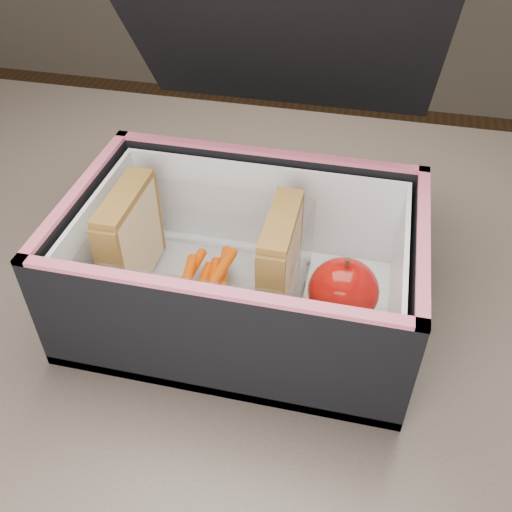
{
  "coord_description": "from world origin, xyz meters",
  "views": [
    {
      "loc": [
        0.09,
        -0.42,
        1.17
      ],
      "look_at": [
        -0.0,
        -0.03,
        0.81
      ],
      "focal_mm": 40.0,
      "sensor_mm": 36.0,
      "label": 1
    }
  ],
  "objects": [
    {
      "name": "sandwich_left",
      "position": [
        -0.12,
        -0.03,
        0.82
      ],
      "size": [
        0.03,
        0.09,
        0.1
      ],
      "color": "#CCB985",
      "rests_on": "plastic_tub"
    },
    {
      "name": "kitchen_table",
      "position": [
        0.0,
        0.0,
        0.66
      ],
      "size": [
        1.2,
        0.8,
        0.75
      ],
      "color": "brown",
      "rests_on": "ground"
    },
    {
      "name": "red_apple",
      "position": [
        0.08,
        -0.04,
        0.8
      ],
      "size": [
        0.08,
        0.08,
        0.07
      ],
      "rotation": [
        0.0,
        0.0,
        0.28
      ],
      "color": "#8D0008",
      "rests_on": "paper_napkin"
    },
    {
      "name": "paper_napkin",
      "position": [
        0.08,
        -0.04,
        0.77
      ],
      "size": [
        0.07,
        0.07,
        0.01
      ],
      "primitive_type": "cube",
      "rotation": [
        0.0,
        0.0,
        0.04
      ],
      "color": "white",
      "rests_on": "lunch_bag"
    },
    {
      "name": "sandwich_right",
      "position": [
        0.02,
        -0.03,
        0.82
      ],
      "size": [
        0.03,
        0.09,
        0.1
      ],
      "color": "#CCB985",
      "rests_on": "plastic_tub"
    },
    {
      "name": "carrot_sticks",
      "position": [
        -0.05,
        -0.04,
        0.78
      ],
      "size": [
        0.05,
        0.11,
        0.03
      ],
      "color": "#D04006",
      "rests_on": "plastic_tub"
    },
    {
      "name": "plastic_tub",
      "position": [
        -0.05,
        -0.03,
        0.8
      ],
      "size": [
        0.19,
        0.14,
        0.08
      ],
      "primitive_type": null,
      "color": "white",
      "rests_on": "lunch_bag"
    },
    {
      "name": "lunch_bag",
      "position": [
        -0.01,
        -0.03,
        0.82
      ],
      "size": [
        0.32,
        0.33,
        0.28
      ],
      "color": "black",
      "rests_on": "kitchen_table"
    }
  ]
}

